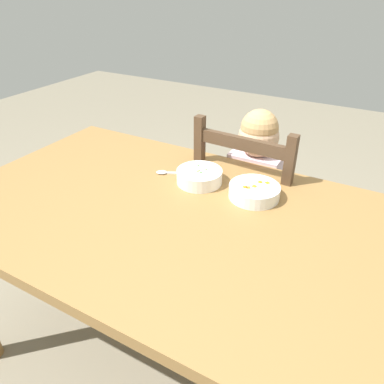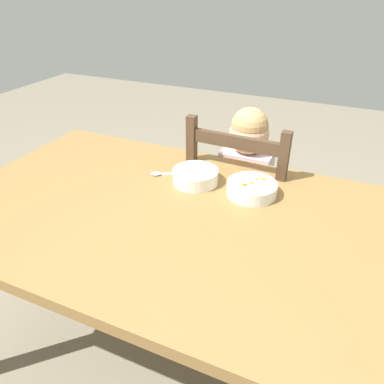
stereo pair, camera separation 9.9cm
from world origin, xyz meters
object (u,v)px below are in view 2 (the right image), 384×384
at_px(dining_chair, 241,213).
at_px(bowl_of_carrots, 252,188).
at_px(dining_table, 169,234).
at_px(bowl_of_peas, 195,176).
at_px(child_figure, 243,181).
at_px(spoon, 161,174).

xyz_separation_m(dining_chair, bowl_of_carrots, (0.11, -0.30, 0.33)).
bearing_deg(bowl_of_carrots, dining_table, -136.44).
xyz_separation_m(dining_chair, bowl_of_peas, (-0.11, -0.30, 0.33)).
distance_m(dining_chair, child_figure, 0.18).
distance_m(dining_chair, bowl_of_carrots, 0.46).
bearing_deg(dining_chair, spoon, -130.07).
relative_size(dining_chair, bowl_of_peas, 5.62).
bearing_deg(bowl_of_carrots, bowl_of_peas, 180.00).
xyz_separation_m(dining_table, bowl_of_carrots, (0.22, 0.21, 0.12)).
xyz_separation_m(bowl_of_carrots, spoon, (-0.36, 0.00, -0.02)).
bearing_deg(dining_chair, dining_table, -102.40).
xyz_separation_m(dining_table, bowl_of_peas, (0.01, 0.21, 0.12)).
relative_size(dining_chair, bowl_of_carrots, 5.41).
bearing_deg(bowl_of_carrots, spoon, 179.98).
height_order(child_figure, bowl_of_peas, child_figure).
bearing_deg(dining_table, bowl_of_peas, 88.39).
bearing_deg(child_figure, bowl_of_peas, -110.39).
height_order(bowl_of_carrots, spoon, bowl_of_carrots).
bearing_deg(spoon, bowl_of_peas, -0.04).
bearing_deg(bowl_of_peas, bowl_of_carrots, -0.00).
xyz_separation_m(child_figure, bowl_of_carrots, (0.11, -0.29, 0.15)).
distance_m(dining_table, dining_chair, 0.56).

